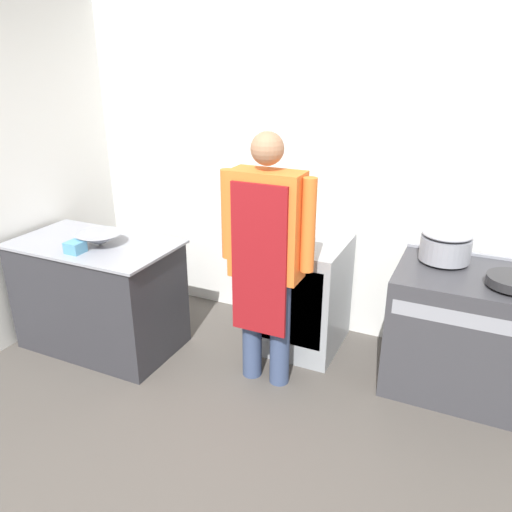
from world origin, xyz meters
The scene contains 9 objects.
ground_plane centered at (0.00, 0.00, 0.00)m, with size 14.00×14.00×0.00m, color #4C4742.
wall_back centered at (0.00, 2.22, 1.35)m, with size 8.00×0.05×2.70m.
prep_counter centered at (-1.28, 1.15, 0.44)m, with size 1.26×0.72×0.88m.
stove centered at (1.40, 1.77, 0.43)m, with size 1.01×0.75×0.88m.
fridge_unit centered at (0.16, 1.83, 0.44)m, with size 0.65×0.68×0.89m.
person_cook centered at (0.11, 1.26, 1.02)m, with size 0.66×0.24×1.77m.
mixing_bowl centered at (-1.19, 1.13, 0.93)m, with size 0.34×0.34×0.09m.
plastic_tub centered at (-1.24, 0.94, 0.92)m, with size 0.12×0.12×0.08m.
stock_pot centered at (1.17, 1.90, 0.99)m, with size 0.34×0.34×0.22m.
Camera 1 is at (1.35, -1.54, 2.18)m, focal length 35.00 mm.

